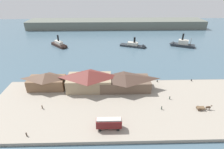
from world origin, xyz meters
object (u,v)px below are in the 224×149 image
at_px(pedestrian_walking_west, 170,98).
at_px(ferry_near_quay, 60,45).
at_px(ferry_shed_central_terminal, 125,81).
at_px(ferry_outer_harbor, 136,46).
at_px(ferry_mid_harbor, 180,44).
at_px(street_tram, 109,123).
at_px(horse_cart, 204,108).
at_px(ferry_shed_east_terminal, 89,80).
at_px(pedestrian_walking_east, 162,108).
at_px(pedestrian_standing_center, 42,107).
at_px(mooring_post_east, 157,81).
at_px(mooring_post_west, 191,80).
at_px(pedestrian_near_west_shed, 26,134).
at_px(ferry_shed_customs_shed, 47,81).

relative_size(pedestrian_walking_west, ferry_near_quay, 0.10).
xyz_separation_m(ferry_shed_central_terminal, pedestrian_walking_west, (17.53, -8.69, -2.85)).
xyz_separation_m(ferry_outer_harbor, ferry_mid_harbor, (33.66, 1.15, 0.52)).
xyz_separation_m(street_tram, ferry_near_quay, (-35.48, 84.65, -2.10)).
bearing_deg(street_tram, ferry_mid_harbor, 56.96).
bearing_deg(pedestrian_walking_west, horse_cart, -33.15).
relative_size(ferry_shed_east_terminal, ferry_mid_harbor, 1.04).
bearing_deg(horse_cart, pedestrian_walking_west, 146.85).
bearing_deg(pedestrian_walking_west, pedestrian_walking_east, -128.68).
xyz_separation_m(pedestrian_standing_center, ferry_mid_harbor, (79.42, 73.06, -0.27)).
bearing_deg(mooring_post_east, ferry_shed_east_terminal, -171.04).
bearing_deg(ferry_shed_east_terminal, pedestrian_walking_west, -15.29).
height_order(ferry_shed_east_terminal, mooring_post_west, ferry_shed_east_terminal).
xyz_separation_m(mooring_post_west, ferry_mid_harbor, (14.64, 54.02, 0.06)).
relative_size(ferry_shed_central_terminal, pedestrian_near_west_shed, 14.24).
xyz_separation_m(ferry_shed_customs_shed, ferry_shed_east_terminal, (18.86, -0.90, 0.77)).
xyz_separation_m(ferry_shed_east_terminal, ferry_shed_central_terminal, (15.56, -0.35, -0.93)).
xyz_separation_m(ferry_outer_harbor, ferry_near_quay, (-56.30, 2.01, 0.30)).
relative_size(horse_cart, pedestrian_near_west_shed, 3.62).
relative_size(ferry_shed_east_terminal, ferry_near_quay, 1.25).
xyz_separation_m(ferry_shed_customs_shed, ferry_outer_harbor, (48.01, 57.28, -3.75)).
distance_m(mooring_post_east, mooring_post_west, 16.61).
height_order(ferry_shed_central_terminal, street_tram, ferry_shed_central_terminal).
xyz_separation_m(pedestrian_near_west_shed, pedestrian_standing_center, (0.59, 13.27, 0.07)).
distance_m(mooring_post_west, ferry_outer_harbor, 56.19).
bearing_deg(pedestrian_near_west_shed, pedestrian_walking_west, 19.65).
height_order(mooring_post_east, ferry_outer_harbor, ferry_outer_harbor).
bearing_deg(horse_cart, ferry_mid_harbor, 75.64).
relative_size(ferry_shed_east_terminal, pedestrian_near_west_shed, 12.52).
height_order(ferry_shed_east_terminal, pedestrian_walking_east, ferry_shed_east_terminal).
height_order(pedestrian_standing_center, ferry_mid_harbor, ferry_mid_harbor).
relative_size(horse_cart, mooring_post_west, 6.23).
distance_m(pedestrian_walking_east, mooring_post_east, 20.59).
relative_size(ferry_shed_customs_shed, pedestrian_near_west_shed, 10.33).
distance_m(ferry_shed_central_terminal, street_tram, 25.19).
bearing_deg(pedestrian_walking_east, ferry_shed_east_terminal, 151.39).
distance_m(street_tram, horse_cart, 36.29).
bearing_deg(pedestrian_near_west_shed, ferry_mid_harbor, 47.18).
xyz_separation_m(horse_cart, pedestrian_near_west_shed, (-60.75, -11.11, -0.22)).
relative_size(ferry_shed_central_terminal, mooring_post_west, 24.50).
bearing_deg(pedestrian_near_west_shed, pedestrian_standing_center, 87.47).
height_order(ferry_shed_central_terminal, ferry_near_quay, ferry_near_quay).
height_order(pedestrian_near_west_shed, pedestrian_standing_center, pedestrian_standing_center).
relative_size(ferry_shed_central_terminal, ferry_outer_harbor, 1.08).
bearing_deg(ferry_shed_east_terminal, pedestrian_walking_east, -28.61).
distance_m(street_tram, ferry_near_quay, 91.81).
bearing_deg(pedestrian_near_west_shed, pedestrian_walking_east, 14.49).
xyz_separation_m(street_tram, ferry_mid_harbor, (54.49, 83.79, -1.87)).
bearing_deg(street_tram, ferry_shed_customs_shed, 136.99).
bearing_deg(ferry_mid_harbor, ferry_shed_customs_shed, -144.42).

